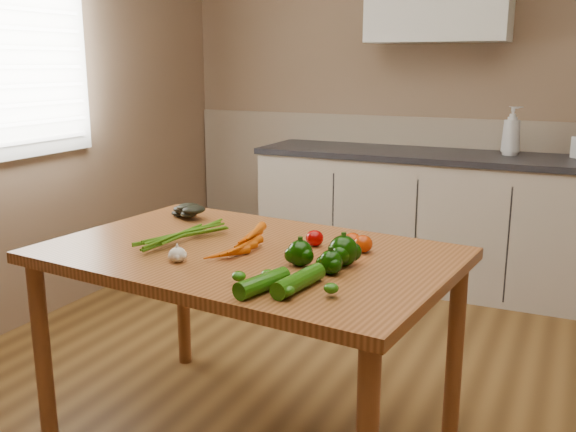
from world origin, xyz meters
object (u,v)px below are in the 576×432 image
(pepper_a, at_px, (300,253))
(tomato_a, at_px, (315,238))
(garlic_bulb, at_px, (178,255))
(tomato_c, at_px, (363,244))
(leafy_greens, at_px, (186,207))
(pepper_c, at_px, (331,262))
(carrot_bunch, at_px, (224,239))
(pepper_b, at_px, (343,251))
(table, at_px, (248,273))
(zucchini_a, at_px, (299,281))
(soap_bottle_a, at_px, (512,131))
(zucchini_b, at_px, (262,283))
(tomato_b, at_px, (353,241))

(pepper_a, relative_size, tomato_a, 1.32)
(garlic_bulb, relative_size, tomato_c, 0.87)
(leafy_greens, height_order, pepper_c, leafy_greens)
(carrot_bunch, distance_m, leafy_greens, 0.51)
(pepper_b, xyz_separation_m, tomato_c, (0.01, 0.17, -0.02))
(pepper_a, xyz_separation_m, pepper_c, (0.13, -0.04, -0.00))
(carrot_bunch, height_order, pepper_c, pepper_c)
(table, distance_m, pepper_a, 0.30)
(pepper_b, height_order, zucchini_a, pepper_b)
(pepper_a, distance_m, pepper_c, 0.13)
(pepper_c, relative_size, tomato_c, 1.12)
(table, relative_size, soap_bottle_a, 5.15)
(table, distance_m, carrot_bunch, 0.15)
(leafy_greens, bearing_deg, garlic_bulb, -59.16)
(table, xyz_separation_m, garlic_bulb, (-0.15, -0.23, 0.11))
(table, height_order, soap_bottle_a, soap_bottle_a)
(carrot_bunch, distance_m, pepper_c, 0.48)
(table, height_order, garlic_bulb, garlic_bulb)
(soap_bottle_a, bearing_deg, zucchini_a, 151.70)
(garlic_bulb, xyz_separation_m, pepper_b, (0.54, 0.21, 0.03))
(table, relative_size, carrot_bunch, 5.72)
(pepper_b, relative_size, zucchini_b, 0.51)
(soap_bottle_a, relative_size, zucchini_b, 1.53)
(pepper_a, bearing_deg, garlic_bulb, -160.88)
(pepper_c, relative_size, zucchini_a, 0.34)
(leafy_greens, bearing_deg, soap_bottle_a, 59.50)
(soap_bottle_a, bearing_deg, table, 142.37)
(leafy_greens, bearing_deg, tomato_c, -10.53)
(leafy_greens, distance_m, pepper_b, 0.92)
(soap_bottle_a, relative_size, tomato_b, 4.62)
(table, relative_size, tomato_c, 22.48)
(leafy_greens, height_order, pepper_a, leafy_greens)
(table, relative_size, leafy_greens, 7.44)
(pepper_b, height_order, tomato_c, pepper_b)
(table, relative_size, zucchini_a, 6.89)
(pepper_a, relative_size, zucchini_b, 0.44)
(zucchini_b, bearing_deg, soap_bottle_a, 81.02)
(carrot_bunch, bearing_deg, pepper_c, -6.92)
(leafy_greens, relative_size, tomato_b, 3.19)
(pepper_a, bearing_deg, pepper_b, 26.51)
(zucchini_b, bearing_deg, tomato_c, 74.76)
(soap_bottle_a, relative_size, tomato_a, 4.57)
(carrot_bunch, height_order, leafy_greens, leafy_greens)
(soap_bottle_a, distance_m, garlic_bulb, 2.63)
(soap_bottle_a, height_order, carrot_bunch, soap_bottle_a)
(pepper_b, distance_m, tomato_a, 0.25)
(tomato_a, bearing_deg, garlic_bulb, -133.06)
(carrot_bunch, bearing_deg, zucchini_a, -27.87)
(table, relative_size, tomato_b, 23.77)
(soap_bottle_a, relative_size, tomato_c, 4.37)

